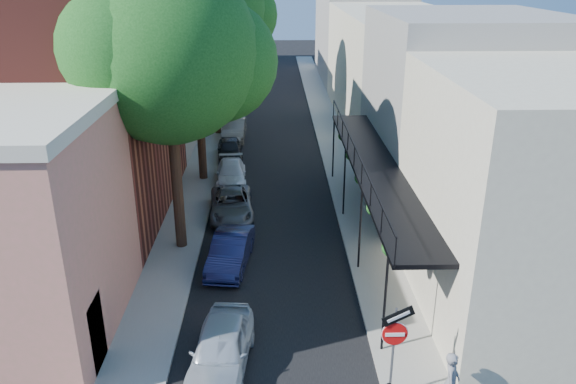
{
  "coord_description": "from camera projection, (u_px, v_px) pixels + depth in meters",
  "views": [
    {
      "loc": [
        0.09,
        -10.96,
        10.95
      ],
      "look_at": [
        0.61,
        9.16,
        2.8
      ],
      "focal_mm": 35.0,
      "sensor_mm": 36.0,
      "label": 1
    }
  ],
  "objects": [
    {
      "name": "parked_car_d",
      "position": [
        231.0,
        173.0,
        30.18
      ],
      "size": [
        1.82,
        3.94,
        1.12
      ],
      "primitive_type": "imported",
      "rotation": [
        0.0,
        0.0,
        0.07
      ],
      "color": "white",
      "rests_on": "ground"
    },
    {
      "name": "buildings_left",
      "position": [
        138.0,
        59.0,
        38.84
      ],
      "size": [
        10.1,
        59.1,
        12.0
      ],
      "color": "#DE7F72",
      "rests_on": "ground"
    },
    {
      "name": "road_surface",
      "position": [
        273.0,
        122.0,
        42.05
      ],
      "size": [
        6.0,
        64.0,
        0.01
      ],
      "primitive_type": "cube",
      "color": "black",
      "rests_on": "ground"
    },
    {
      "name": "oak_far",
      "position": [
        220.0,
        10.0,
        36.34
      ],
      "size": [
        7.7,
        7.0,
        11.9
      ],
      "color": "#321E14",
      "rests_on": "ground"
    },
    {
      "name": "oak_mid",
      "position": [
        204.0,
        48.0,
        28.42
      ],
      "size": [
        6.6,
        6.0,
        10.2
      ],
      "color": "#321E14",
      "rests_on": "ground"
    },
    {
      "name": "parked_car_e",
      "position": [
        230.0,
        149.0,
        33.9
      ],
      "size": [
        1.81,
        3.76,
        1.24
      ],
      "primitive_type": "imported",
      "rotation": [
        0.0,
        0.0,
        0.1
      ],
      "color": "black",
      "rests_on": "ground"
    },
    {
      "name": "parked_car_c",
      "position": [
        232.0,
        205.0,
        26.17
      ],
      "size": [
        2.3,
        4.37,
        1.17
      ],
      "primitive_type": "imported",
      "rotation": [
        0.0,
        0.0,
        0.09
      ],
      "color": "#5C5F64",
      "rests_on": "ground"
    },
    {
      "name": "buildings_right",
      "position": [
        398.0,
        63.0,
        40.14
      ],
      "size": [
        9.8,
        55.0,
        10.0
      ],
      "color": "beige",
      "rests_on": "ground"
    },
    {
      "name": "oak_near",
      "position": [
        180.0,
        55.0,
        20.73
      ],
      "size": [
        7.48,
        6.8,
        11.42
      ],
      "color": "#321E14",
      "rests_on": "ground"
    },
    {
      "name": "parked_car_a",
      "position": [
        221.0,
        349.0,
        16.16
      ],
      "size": [
        1.98,
        4.17,
        1.38
      ],
      "primitive_type": "imported",
      "rotation": [
        0.0,
        0.0,
        -0.09
      ],
      "color": "#B2BCC5",
      "rests_on": "ground"
    },
    {
      "name": "parked_car_b",
      "position": [
        230.0,
        251.0,
        21.8
      ],
      "size": [
        1.8,
        3.99,
        1.27
      ],
      "primitive_type": "imported",
      "rotation": [
        0.0,
        0.0,
        -0.12
      ],
      "color": "#141840",
      "rests_on": "ground"
    },
    {
      "name": "sign_post",
      "position": [
        395.0,
        337.0,
        14.47
      ],
      "size": [
        0.89,
        0.17,
        2.99
      ],
      "color": "#595B60",
      "rests_on": "ground"
    },
    {
      "name": "parked_car_f",
      "position": [
        234.0,
        129.0,
        37.77
      ],
      "size": [
        1.48,
        4.18,
        1.37
      ],
      "primitive_type": "imported",
      "rotation": [
        0.0,
        0.0,
        -0.01
      ],
      "color": "#615B52",
      "rests_on": "ground"
    },
    {
      "name": "pedestrian",
      "position": [
        451.0,
        382.0,
        14.46
      ],
      "size": [
        0.62,
        0.74,
        1.72
      ],
      "primitive_type": "imported",
      "rotation": [
        0.0,
        0.0,
        1.18
      ],
      "color": "slate",
      "rests_on": "sidewalk_right"
    },
    {
      "name": "sidewalk_left",
      "position": [
        219.0,
        122.0,
        41.94
      ],
      "size": [
        2.0,
        64.0,
        0.12
      ],
      "primitive_type": "cube",
      "color": "gray",
      "rests_on": "ground"
    },
    {
      "name": "sidewalk_right",
      "position": [
        326.0,
        121.0,
        42.13
      ],
      "size": [
        2.0,
        64.0,
        0.12
      ],
      "primitive_type": "cube",
      "color": "gray",
      "rests_on": "ground"
    }
  ]
}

